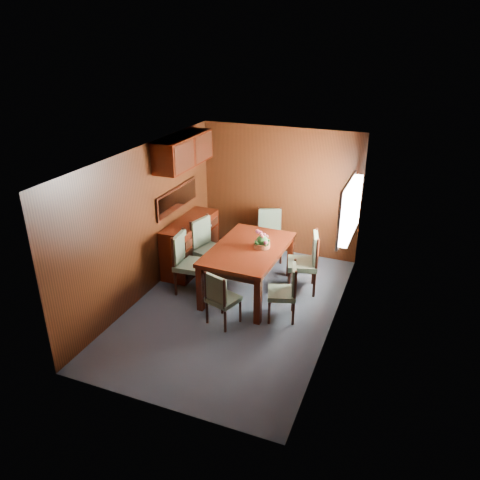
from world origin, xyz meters
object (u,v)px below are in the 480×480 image
at_px(dining_table, 249,254).
at_px(flower_centerpiece, 262,240).
at_px(chair_right_near, 287,289).
at_px(sideboard, 191,244).
at_px(chair_head, 220,296).
at_px(chair_left_near, 186,259).

xyz_separation_m(dining_table, flower_centerpiece, (0.19, 0.08, 0.25)).
relative_size(dining_table, chair_right_near, 1.96).
xyz_separation_m(sideboard, chair_right_near, (2.07, -0.96, 0.04)).
xyz_separation_m(sideboard, flower_centerpiece, (1.47, -0.38, 0.49)).
height_order(chair_right_near, chair_head, chair_right_near).
height_order(sideboard, chair_left_near, chair_left_near).
relative_size(sideboard, dining_table, 0.80).
height_order(chair_left_near, chair_right_near, chair_left_near).
bearing_deg(chair_left_near, chair_right_near, 79.42).
xyz_separation_m(chair_right_near, chair_head, (-0.83, -0.53, -0.02)).
bearing_deg(sideboard, dining_table, -19.67).
bearing_deg(chair_right_near, chair_head, 105.19).
bearing_deg(flower_centerpiece, chair_left_near, -160.58).
bearing_deg(sideboard, chair_head, -50.15).
xyz_separation_m(chair_head, flower_centerpiece, (0.23, 1.11, 0.46)).
bearing_deg(flower_centerpiece, sideboard, 165.72).
distance_m(chair_left_near, flower_centerpiece, 1.27).
bearing_deg(sideboard, flower_centerpiece, -14.28).
relative_size(sideboard, flower_centerpiece, 5.05).
xyz_separation_m(dining_table, chair_head, (-0.04, -1.03, -0.22)).
distance_m(sideboard, chair_head, 1.94).
height_order(dining_table, chair_right_near, chair_right_near).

